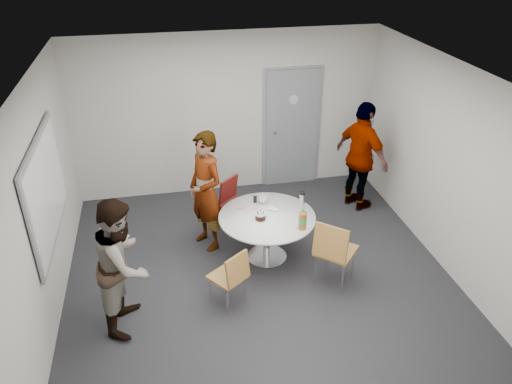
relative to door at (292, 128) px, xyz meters
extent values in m
plane|color=black|center=(-1.10, -2.48, -1.03)|extent=(5.00, 5.00, 0.00)
plane|color=silver|center=(-1.10, -2.48, 1.67)|extent=(5.00, 5.00, 0.00)
plane|color=#BCB9B2|center=(-1.10, 0.02, 0.32)|extent=(5.00, 0.00, 5.00)
plane|color=#BCB9B2|center=(-3.60, -2.48, 0.32)|extent=(0.00, 5.00, 5.00)
plane|color=#BCB9B2|center=(1.40, -2.48, 0.32)|extent=(0.00, 5.00, 5.00)
plane|color=#BCB9B2|center=(-1.10, -4.98, 0.32)|extent=(5.00, 0.00, 5.00)
cube|color=slate|center=(0.00, -0.01, 0.00)|extent=(0.90, 0.05, 2.05)
cube|color=gray|center=(0.00, 0.01, 0.00)|extent=(1.02, 0.04, 2.12)
cylinder|color=#B2BFC6|center=(0.00, -0.04, 0.52)|extent=(0.16, 0.01, 0.16)
cylinder|color=silver|center=(-0.32, -0.07, -0.01)|extent=(0.04, 0.14, 0.04)
cube|color=gray|center=(-3.56, -2.28, 0.42)|extent=(0.03, 1.90, 1.25)
cube|color=white|center=(-3.54, -2.28, 0.42)|extent=(0.01, 1.78, 1.13)
cylinder|color=white|center=(-0.91, -2.14, -0.36)|extent=(1.31, 1.31, 0.03)
cylinder|color=silver|center=(-0.91, -2.14, -0.69)|extent=(0.09, 0.09, 0.63)
cylinder|color=silver|center=(-0.91, -2.14, -1.01)|extent=(0.56, 0.56, 0.02)
cylinder|color=white|center=(-1.02, -2.22, -0.34)|extent=(0.18, 0.18, 0.01)
cylinder|color=black|center=(-1.02, -2.22, -0.30)|extent=(0.14, 0.14, 0.07)
cylinder|color=white|center=(-1.02, -2.22, -0.25)|extent=(0.14, 0.14, 0.02)
cylinder|color=#935C20|center=(-0.54, -2.54, -0.23)|extent=(0.10, 0.10, 0.23)
cylinder|color=#348439|center=(-0.54, -2.54, -0.22)|extent=(0.11, 0.11, 0.09)
cone|color=#935C20|center=(-0.54, -2.54, -0.09)|extent=(0.10, 0.10, 0.05)
cylinder|color=#51A54A|center=(-0.54, -2.54, -0.05)|extent=(0.04, 0.04, 0.02)
imported|color=white|center=(-0.89, -1.77, -0.29)|extent=(0.18, 0.18, 0.10)
cylinder|color=black|center=(-1.00, -1.75, -0.29)|extent=(0.05, 0.05, 0.12)
cylinder|color=silver|center=(-0.39, -2.00, -0.25)|extent=(0.08, 0.08, 0.20)
cylinder|color=black|center=(-0.39, -2.00, -0.13)|extent=(0.08, 0.08, 0.03)
cube|color=#CF677E|center=(-1.22, -1.89, -0.33)|extent=(0.12, 0.09, 0.02)
ellipsoid|color=white|center=(-0.81, -2.01, -0.33)|extent=(0.19, 0.19, 0.03)
cube|color=brown|center=(-1.59, -2.96, -0.62)|extent=(0.53, 0.53, 0.03)
cube|color=brown|center=(-1.48, -3.10, -0.42)|extent=(0.34, 0.28, 0.36)
cylinder|color=silver|center=(-1.56, -2.75, -0.82)|extent=(0.02, 0.02, 0.40)
cylinder|color=silver|center=(-1.80, -2.93, -0.82)|extent=(0.02, 0.02, 0.40)
cylinder|color=silver|center=(-1.38, -2.99, -0.82)|extent=(0.02, 0.02, 0.40)
cylinder|color=silver|center=(-1.62, -3.17, -0.82)|extent=(0.02, 0.02, 0.40)
cube|color=brown|center=(-0.17, -2.83, -0.54)|extent=(0.65, 0.65, 0.04)
cube|color=brown|center=(-0.32, -2.99, -0.29)|extent=(0.39, 0.37, 0.44)
cylinder|color=silver|center=(0.09, -2.82, -0.78)|extent=(0.02, 0.02, 0.49)
cylinder|color=silver|center=(-0.18, -2.57, -0.78)|extent=(0.02, 0.02, 0.49)
cylinder|color=silver|center=(-0.16, -3.09, -0.78)|extent=(0.02, 0.02, 0.49)
cylinder|color=silver|center=(-0.43, -2.84, -0.78)|extent=(0.02, 0.02, 0.49)
cube|color=#5F1613|center=(-1.17, -1.38, -0.60)|extent=(0.57, 0.57, 0.03)
cube|color=#5F1613|center=(-1.30, -1.23, -0.38)|extent=(0.34, 0.32, 0.38)
cylinder|color=silver|center=(-1.18, -1.60, -0.81)|extent=(0.02, 0.02, 0.43)
cylinder|color=silver|center=(-0.94, -1.39, -0.81)|extent=(0.02, 0.02, 0.43)
cylinder|color=silver|center=(-1.40, -1.36, -0.81)|extent=(0.02, 0.02, 0.43)
cylinder|color=silver|center=(-1.16, -1.15, -0.81)|extent=(0.02, 0.02, 0.43)
imported|color=#A5C6EA|center=(-1.67, -1.66, -0.15)|extent=(0.67, 0.76, 1.75)
imported|color=white|center=(-2.76, -3.02, -0.21)|extent=(0.78, 0.91, 1.64)
imported|color=black|center=(0.85, -1.06, -0.13)|extent=(0.81, 1.13, 1.78)
camera|label=1|loc=(-2.21, -7.69, 3.19)|focal=35.00mm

